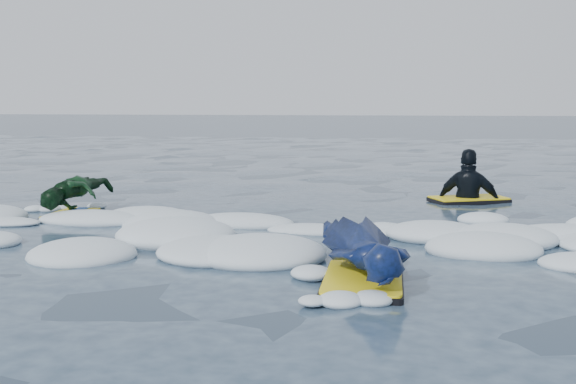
% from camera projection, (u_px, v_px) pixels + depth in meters
% --- Properties ---
extents(ground, '(120.00, 120.00, 0.00)m').
position_uv_depth(ground, '(261.00, 258.00, 6.89)').
color(ground, '#18293A').
rests_on(ground, ground).
extents(foam_band, '(12.00, 3.10, 0.30)m').
position_uv_depth(foam_band, '(277.00, 237.00, 7.91)').
color(foam_band, white).
rests_on(foam_band, ground).
extents(prone_woman_unit, '(1.03, 1.85, 0.46)m').
position_uv_depth(prone_woman_unit, '(364.00, 252.00, 6.02)').
color(prone_woman_unit, black).
rests_on(prone_woman_unit, ground).
extents(prone_child_unit, '(0.79, 1.36, 0.51)m').
position_uv_depth(prone_child_unit, '(77.00, 196.00, 9.35)').
color(prone_child_unit, black).
rests_on(prone_child_unit, ground).
extents(waiting_rider_unit, '(1.24, 0.97, 1.64)m').
position_uv_depth(waiting_rider_unit, '(468.00, 204.00, 10.53)').
color(waiting_rider_unit, black).
rests_on(waiting_rider_unit, ground).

